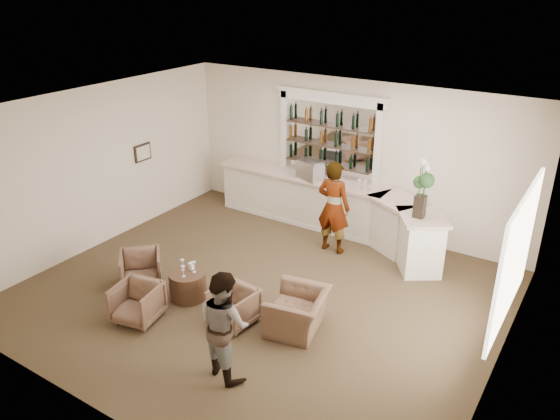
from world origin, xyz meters
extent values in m
plane|color=brown|center=(0.00, 0.00, 0.00)|extent=(8.00, 8.00, 0.00)
cube|color=beige|center=(0.00, 3.50, 1.65)|extent=(8.00, 0.04, 3.30)
cube|color=beige|center=(-4.00, 0.00, 1.65)|extent=(0.04, 7.00, 3.30)
cube|color=beige|center=(4.00, 0.00, 1.65)|extent=(0.04, 7.00, 3.30)
cube|color=white|center=(0.00, 0.00, 3.30)|extent=(8.00, 7.00, 0.04)
cube|color=white|center=(3.97, 0.50, 1.70)|extent=(0.05, 2.40, 1.90)
cube|color=black|center=(-3.97, 1.20, 1.65)|extent=(0.04, 0.46, 0.38)
cube|color=beige|center=(-3.94, 1.20, 1.65)|extent=(0.01, 0.38, 0.30)
cube|color=white|center=(-1.00, 3.15, 0.54)|extent=(4.00, 0.70, 1.08)
cube|color=beige|center=(-1.00, 3.13, 1.11)|extent=(4.10, 0.82, 0.06)
cube|color=white|center=(1.35, 2.92, 0.54)|extent=(1.12, 1.04, 1.08)
cube|color=beige|center=(1.35, 2.90, 1.11)|extent=(1.27, 1.19, 0.06)
cube|color=white|center=(2.05, 2.40, 0.54)|extent=(1.08, 1.14, 1.08)
cube|color=beige|center=(2.05, 2.38, 1.11)|extent=(1.24, 1.29, 0.06)
cube|color=silver|center=(-1.00, 2.82, 0.05)|extent=(4.00, 0.06, 0.10)
cube|color=white|center=(-0.50, 3.48, 1.95)|extent=(2.15, 0.02, 1.65)
cube|color=silver|center=(-1.65, 3.42, 1.45)|extent=(0.14, 0.16, 2.90)
cube|color=silver|center=(0.65, 3.42, 1.45)|extent=(0.14, 0.16, 2.90)
cube|color=silver|center=(-0.50, 3.42, 2.84)|extent=(2.52, 0.16, 0.18)
cube|color=silver|center=(-0.50, 3.42, 2.96)|extent=(2.64, 0.20, 0.08)
cube|color=#34251A|center=(-0.50, 3.37, 1.38)|extent=(2.05, 0.20, 0.03)
cube|color=#34251A|center=(-0.50, 3.37, 1.82)|extent=(2.05, 0.20, 0.03)
cube|color=#34251A|center=(-0.50, 3.37, 2.26)|extent=(2.05, 0.20, 0.03)
cylinder|color=#4B2F20|center=(-1.01, -0.78, 0.25)|extent=(0.65, 0.65, 0.50)
imported|color=gray|center=(0.28, 2.20, 0.97)|extent=(0.71, 0.47, 1.94)
imported|color=gray|center=(0.77, -1.98, 0.82)|extent=(0.95, 0.84, 1.64)
imported|color=brown|center=(-1.99, -0.95, 0.33)|extent=(1.02, 1.02, 0.67)
imported|color=brown|center=(-1.25, -1.74, 0.33)|extent=(0.82, 0.84, 0.65)
imported|color=brown|center=(0.13, -0.95, 0.31)|extent=(0.74, 0.76, 0.63)
imported|color=brown|center=(1.09, -0.53, 0.33)|extent=(1.06, 1.16, 0.65)
cube|color=silver|center=(-0.70, 2.95, 1.36)|extent=(0.56, 0.50, 0.43)
cube|color=black|center=(2.00, 2.28, 1.35)|extent=(0.19, 0.19, 0.43)
cube|color=white|center=(-1.03, -0.64, 0.56)|extent=(0.08, 0.08, 0.12)
camera|label=1|loc=(4.83, -6.85, 5.31)|focal=35.00mm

